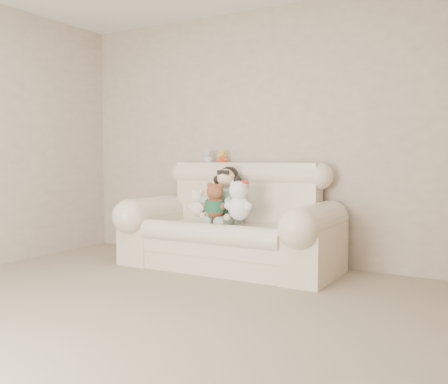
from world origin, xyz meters
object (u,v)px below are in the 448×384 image
seated_child (227,195)px  cream_teddy (198,200)px  brown_teddy (215,197)px  sofa (229,216)px  white_cat (239,196)px

seated_child → cream_teddy: bearing=-144.5°
cream_teddy → brown_teddy: bearing=13.6°
seated_child → brown_teddy: seated_child is taller
seated_child → cream_teddy: seated_child is taller
sofa → white_cat: (0.18, -0.14, 0.21)m
sofa → brown_teddy: bearing=-126.3°
seated_child → brown_teddy: size_ratio=1.45×
sofa → white_cat: size_ratio=4.75×
white_cat → cream_teddy: size_ratio=1.40×
brown_teddy → cream_teddy: (-0.21, 0.02, -0.04)m
sofa → cream_teddy: bearing=-161.6°
seated_child → white_cat: bearing=-43.5°
brown_teddy → cream_teddy: brown_teddy is taller
seated_child → white_cat: seated_child is taller
brown_teddy → white_cat: (0.27, -0.02, 0.02)m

